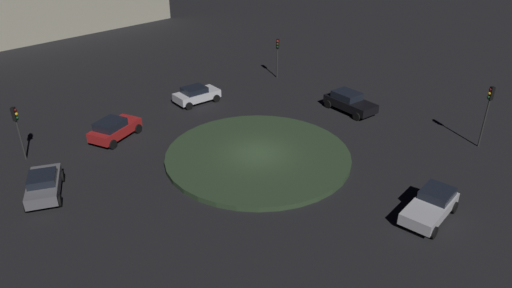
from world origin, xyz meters
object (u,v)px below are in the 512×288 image
Objects in this scene: car_grey at (41,185)px; traffic_light_west at (14,123)px; car_red at (112,129)px; traffic_light_north at (275,50)px; car_silver at (429,205)px; car_black at (347,102)px; car_white at (194,94)px; traffic_light_east at (486,105)px.

car_grey is 1.11× the size of traffic_light_west.
car_red is 18.24m from traffic_light_north.
car_grey is (-2.10, -7.38, -0.05)m from car_red.
car_grey is (-21.92, 2.06, 0.02)m from car_silver.
traffic_light_west is (-23.20, -8.13, 1.89)m from car_black.
car_black is (12.82, -1.77, 0.05)m from car_white.
traffic_light_north is at bearing 177.32° from car_black.
traffic_light_north is (7.18, 6.41, 1.98)m from car_white.
car_silver is 0.91× the size of car_black.
traffic_light_west is at bearing -2.56° from traffic_light_east.
car_grey is at bearing -170.59° from car_red.
traffic_light_north is (17.56, 16.31, 0.04)m from traffic_light_west.
car_silver is 10.61m from traffic_light_east.
car_red is 21.96m from car_silver.
car_white is 21.92m from car_silver.
traffic_light_west is (-3.10, 4.35, 1.94)m from car_grey.
car_red is at bearing -8.54° from traffic_light_east.
car_grey is 28.92m from traffic_light_east.
traffic_light_west reaches higher than car_white.
traffic_light_north reaches higher than car_silver.
traffic_light_north is at bearing -52.52° from traffic_light_east.
car_grey is at bearing 6.47° from traffic_light_east.
car_grey is 5.68m from traffic_light_west.
car_white is at bearing -44.51° from car_grey.
traffic_light_west is at bearing 145.50° from car_red.
car_white is at bearing -135.11° from car_black.
car_black reaches higher than car_grey.
car_white is at bearing 42.85° from traffic_light_west.
car_silver is at bearing -15.16° from traffic_light_west.
car_red is 1.02× the size of car_grey.
car_white is 22.50m from traffic_light_east.
car_grey is 25.30m from traffic_light_north.
car_black reaches higher than car_silver.
car_black is at bearing -48.86° from car_red.
traffic_light_north is at bearing -52.44° from car_grey.
traffic_light_west is 23.97m from traffic_light_north.
traffic_light_west reaches higher than car_silver.
car_black is at bearing -43.96° from traffic_light_east.
traffic_light_north reaches higher than car_grey.
car_white is 16.00m from car_grey.
traffic_light_east is at bearing -67.32° from car_red.
traffic_light_east is (8.05, -6.30, 2.36)m from car_black.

